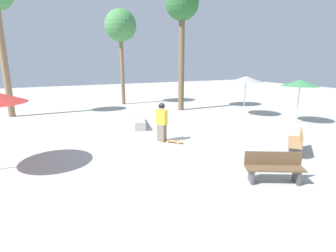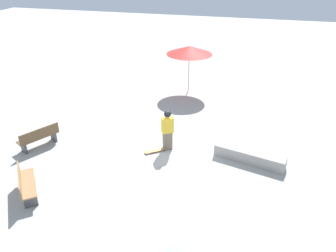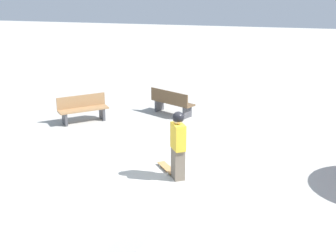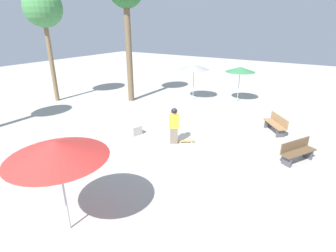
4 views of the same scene
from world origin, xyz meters
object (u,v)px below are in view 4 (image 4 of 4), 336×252
object	(u,v)px
skater_main	(174,125)
shade_umbrella_red	(57,150)
bench_near	(297,151)
palm_tree_far_back	(43,9)
shade_umbrella_green	(240,69)
concrete_ledge	(123,124)
bench_far	(276,124)
shade_umbrella_grey	(194,67)
skateboard	(186,141)

from	to	relation	value
skater_main	shade_umbrella_red	bearing A→B (deg)	-115.67
bench_near	shade_umbrella_red	distance (m)	8.69
palm_tree_far_back	shade_umbrella_green	bearing A→B (deg)	121.44
concrete_ledge	bench_far	world-z (taller)	bench_far
skater_main	shade_umbrella_green	size ratio (longest dim) A/B	0.70
shade_umbrella_grey	skater_main	bearing A→B (deg)	20.91
concrete_ledge	shade_umbrella_grey	size ratio (longest dim) A/B	1.08
skater_main	shade_umbrella_grey	bearing A→B (deg)	81.08
skater_main	skateboard	distance (m)	1.00
shade_umbrella_red	shade_umbrella_grey	size ratio (longest dim) A/B	1.04
palm_tree_far_back	shade_umbrella_red	bearing A→B (deg)	55.34
concrete_ledge	palm_tree_far_back	xyz separation A→B (m)	(-1.53, -7.46, 5.65)
skateboard	bench_far	bearing A→B (deg)	11.46
skater_main	skateboard	xyz separation A→B (m)	(-0.35, 0.42, -0.84)
bench_far	palm_tree_far_back	size ratio (longest dim) A/B	0.21
concrete_ledge	bench_near	bearing A→B (deg)	97.68
bench_near	shade_umbrella_grey	world-z (taller)	shade_umbrella_grey
skateboard	shade_umbrella_grey	distance (m)	7.66
bench_near	shade_umbrella_grey	distance (m)	9.77
bench_near	palm_tree_far_back	world-z (taller)	palm_tree_far_back
skateboard	bench_near	bearing A→B (deg)	-25.95
bench_near	shade_umbrella_green	xyz separation A→B (m)	(-7.04, -4.75, 1.78)
skater_main	shade_umbrella_red	distance (m)	6.22
bench_near	bench_far	distance (m)	2.98
skater_main	concrete_ledge	xyz separation A→B (m)	(-0.06, -3.14, -0.67)
concrete_ledge	skater_main	bearing A→B (deg)	88.84
shade_umbrella_red	palm_tree_far_back	distance (m)	13.88
shade_umbrella_grey	palm_tree_far_back	bearing A→B (deg)	-55.74
skater_main	shade_umbrella_green	bearing A→B (deg)	58.90
bench_far	palm_tree_far_back	bearing A→B (deg)	59.84
skateboard	bench_near	world-z (taller)	bench_near
shade_umbrella_red	shade_umbrella_grey	world-z (taller)	shade_umbrella_red
concrete_ledge	palm_tree_far_back	world-z (taller)	palm_tree_far_back
skater_main	bench_near	world-z (taller)	skater_main
shade_umbrella_grey	palm_tree_far_back	world-z (taller)	palm_tree_far_back
skateboard	bench_far	distance (m)	4.71
skater_main	shade_umbrella_grey	xyz separation A→B (m)	(-7.00, -2.67, 1.39)
skater_main	shade_umbrella_grey	size ratio (longest dim) A/B	0.68
skater_main	bench_near	xyz separation A→B (m)	(-1.15, 4.93, -0.47)
shade_umbrella_grey	palm_tree_far_back	xyz separation A→B (m)	(5.40, -7.93, 3.60)
skateboard	shade_umbrella_red	xyz separation A→B (m)	(6.39, 0.02, 2.28)
concrete_ledge	shade_umbrella_green	distance (m)	9.00
bench_near	palm_tree_far_back	bearing A→B (deg)	-62.46
skateboard	shade_umbrella_red	size ratio (longest dim) A/B	0.30
bench_far	shade_umbrella_red	distance (m)	10.52
shade_umbrella_red	palm_tree_far_back	world-z (taller)	palm_tree_far_back
skater_main	bench_near	distance (m)	5.09
shade_umbrella_green	skateboard	bearing A→B (deg)	1.76
skater_main	bench_far	size ratio (longest dim) A/B	1.09
shade_umbrella_grey	palm_tree_far_back	distance (m)	10.25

